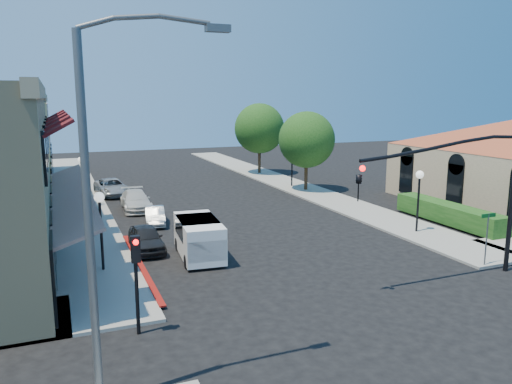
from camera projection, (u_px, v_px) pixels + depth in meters
name	position (u px, v px, depth m)	size (l,w,h in m)	color
ground	(373.00, 313.00, 17.73)	(120.00, 120.00, 0.00)	black
sidewalk_left	(77.00, 195.00, 39.09)	(3.50, 50.00, 0.12)	#99968B
sidewalk_right	(280.00, 181.00, 45.54)	(3.50, 50.00, 0.12)	#99968B
curb_red_strip	(140.00, 267.00, 22.48)	(0.25, 10.00, 0.06)	maroon
hedge	(448.00, 224.00, 30.24)	(1.40, 8.00, 1.10)	#184714
street_tree_a	(307.00, 140.00, 40.23)	(4.56, 4.56, 6.48)	#372216
street_tree_b	(259.00, 128.00, 49.28)	(4.94, 4.94, 7.02)	#372216
signal_mast_arm	(476.00, 183.00, 20.49)	(8.01, 0.39, 6.00)	black
secondary_signal	(136.00, 266.00, 15.64)	(0.28, 0.42, 3.32)	black
cobra_streetlight	(103.00, 196.00, 11.56)	(3.60, 0.25, 9.31)	#595B5E
street_name_sign	(487.00, 231.00, 22.18)	(0.80, 0.06, 2.50)	#595B5E
lamppost_left_near	(100.00, 211.00, 21.38)	(0.44, 0.44, 3.57)	black
lamppost_left_far	(82.00, 169.00, 34.13)	(0.44, 0.44, 3.57)	black
lamppost_right_near	(419.00, 186.00, 27.64)	(0.44, 0.44, 3.57)	black
lamppost_right_far	(292.00, 155.00, 42.22)	(0.44, 0.44, 3.57)	black
white_van	(199.00, 236.00, 23.67)	(2.15, 4.30, 1.84)	white
parked_car_a	(146.00, 238.00, 24.84)	(1.48, 3.69, 1.26)	black
parked_car_b	(155.00, 216.00, 30.05)	(1.12, 3.20, 1.05)	#B9BDBF
parked_car_c	(136.00, 201.00, 33.89)	(1.82, 4.47, 1.30)	silver
parked_car_d	(112.00, 187.00, 39.01)	(2.13, 4.63, 1.29)	#A2A3A7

